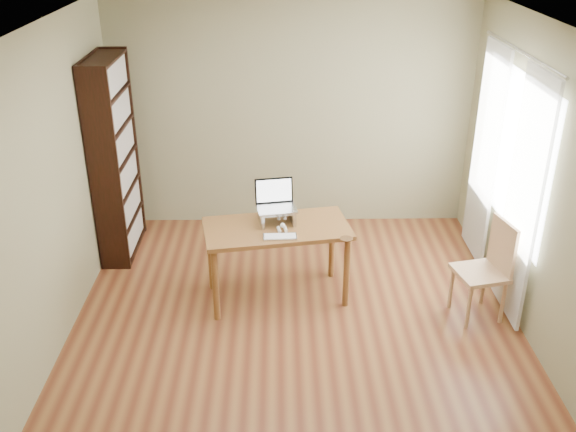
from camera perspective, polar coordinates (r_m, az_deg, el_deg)
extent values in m
cube|color=brown|center=(5.77, 0.75, -10.26)|extent=(4.00, 4.50, 0.02)
cube|color=white|center=(4.73, 0.94, 16.35)|extent=(4.00, 4.50, 0.02)
cube|color=#8A855D|center=(7.23, 0.32, 9.04)|extent=(4.00, 0.02, 2.60)
cube|color=#8A855D|center=(3.19, 2.01, -15.15)|extent=(4.00, 0.02, 2.60)
cube|color=#8A855D|center=(5.44, -20.86, 1.46)|extent=(0.02, 4.50, 2.60)
cube|color=#8A855D|center=(5.54, 22.09, 1.70)|extent=(0.02, 4.50, 2.60)
cube|color=white|center=(6.19, 19.37, 5.59)|extent=(0.01, 1.80, 1.40)
cube|color=black|center=(6.46, -16.04, 3.57)|extent=(0.30, 0.04, 2.10)
cube|color=black|center=(7.24, -14.44, 6.16)|extent=(0.30, 0.04, 2.10)
cube|color=black|center=(6.89, -16.33, 4.91)|extent=(0.02, 0.90, 2.10)
cube|color=black|center=(7.26, -14.28, -2.59)|extent=(0.30, 0.84, 0.02)
cube|color=black|center=(7.18, -14.19, -1.40)|extent=(0.20, 0.78, 0.28)
cube|color=black|center=(7.11, -14.57, -0.18)|extent=(0.30, 0.84, 0.03)
cube|color=black|center=(7.03, -14.48, 1.07)|extent=(0.20, 0.78, 0.28)
cube|color=black|center=(6.97, -14.88, 2.33)|extent=(0.30, 0.84, 0.02)
cube|color=black|center=(6.90, -14.79, 3.63)|extent=(0.20, 0.78, 0.28)
cube|color=black|center=(6.85, -15.19, 4.94)|extent=(0.30, 0.84, 0.02)
cube|color=black|center=(6.79, -15.11, 6.29)|extent=(0.20, 0.78, 0.28)
cube|color=black|center=(6.74, -15.53, 7.64)|extent=(0.30, 0.84, 0.02)
cube|color=black|center=(6.69, -15.45, 9.03)|extent=(0.20, 0.78, 0.28)
cube|color=black|center=(6.65, -15.87, 10.41)|extent=(0.30, 0.84, 0.02)
cube|color=black|center=(6.60, -15.80, 11.85)|extent=(0.20, 0.78, 0.28)
cube|color=black|center=(6.57, -16.24, 13.26)|extent=(0.30, 0.84, 0.03)
cube|color=white|center=(5.78, 20.15, 1.37)|extent=(0.03, 0.70, 2.20)
cube|color=white|center=(6.74, 17.11, 5.26)|extent=(0.03, 0.70, 2.20)
cylinder|color=silver|center=(5.94, 20.07, 13.58)|extent=(0.03, 1.90, 0.03)
cube|color=brown|center=(5.87, -1.00, -1.11)|extent=(1.42, 0.88, 0.04)
cylinder|color=brown|center=(6.31, -6.45, -3.06)|extent=(0.06, 0.06, 0.71)
cylinder|color=brown|center=(6.31, 4.51, -3.00)|extent=(0.06, 0.06, 0.71)
cylinder|color=brown|center=(5.85, -6.91, -5.63)|extent=(0.06, 0.06, 0.71)
cylinder|color=brown|center=(5.84, 4.96, -5.56)|extent=(0.06, 0.06, 0.71)
cube|color=silver|center=(5.91, -2.41, -0.08)|extent=(0.03, 0.25, 0.12)
cube|color=silver|center=(5.91, 0.40, -0.06)|extent=(0.03, 0.25, 0.12)
cube|color=silver|center=(5.88, -1.01, 0.51)|extent=(0.32, 0.25, 0.01)
cube|color=silver|center=(5.87, -1.01, 0.63)|extent=(0.39, 0.30, 0.02)
cube|color=black|center=(5.95, -1.02, 2.31)|extent=(0.36, 0.11, 0.23)
cube|color=white|center=(5.94, -1.02, 2.28)|extent=(0.33, 0.09, 0.20)
cube|color=silver|center=(5.66, -0.71, -1.87)|extent=(0.30, 0.14, 0.02)
cube|color=white|center=(5.66, -0.71, -1.79)|extent=(0.28, 0.12, 0.00)
cylinder|color=brown|center=(5.66, 5.21, -2.02)|extent=(0.11, 0.11, 0.01)
ellipsoid|color=#433C35|center=(5.93, -0.76, 0.10)|extent=(0.17, 0.38, 0.13)
ellipsoid|color=#433C35|center=(6.03, -0.76, 0.51)|extent=(0.15, 0.16, 0.12)
ellipsoid|color=#433C35|center=(5.75, -0.75, -0.54)|extent=(0.10, 0.10, 0.09)
ellipsoid|color=white|center=(5.80, -0.75, -0.68)|extent=(0.09, 0.09, 0.08)
sphere|color=white|center=(5.72, -0.75, -0.83)|extent=(0.04, 0.04, 0.04)
cone|color=#433C35|center=(5.74, -1.04, -0.14)|extent=(0.03, 0.04, 0.04)
cone|color=#433C35|center=(5.74, -0.48, -0.14)|extent=(0.03, 0.04, 0.04)
cylinder|color=white|center=(5.77, -1.05, -1.21)|extent=(0.03, 0.09, 0.03)
cylinder|color=white|center=(5.77, -0.45, -1.21)|extent=(0.03, 0.09, 0.03)
cylinder|color=#433C35|center=(6.07, 0.09, 0.26)|extent=(0.13, 0.20, 0.03)
cube|color=tan|center=(5.98, 16.68, -4.90)|extent=(0.49, 0.49, 0.04)
cylinder|color=tan|center=(5.91, 15.30, -7.62)|extent=(0.04, 0.04, 0.44)
cylinder|color=tan|center=(6.01, 18.39, -7.47)|extent=(0.04, 0.04, 0.44)
cylinder|color=tan|center=(6.18, 14.52, -5.93)|extent=(0.04, 0.04, 0.44)
cylinder|color=tan|center=(6.28, 17.47, -5.82)|extent=(0.04, 0.04, 0.44)
cube|color=tan|center=(5.92, 18.71, -2.79)|extent=(0.12, 0.39, 0.49)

